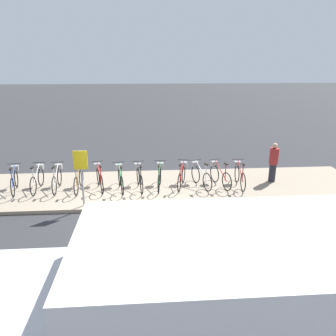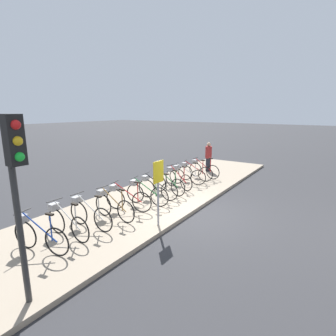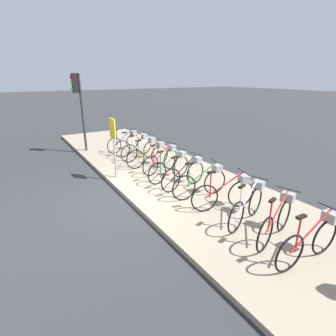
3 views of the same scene
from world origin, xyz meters
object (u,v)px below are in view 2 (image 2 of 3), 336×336
at_px(parked_bicycle_10, 193,171).
at_px(sign_post, 158,182).
at_px(pedestrian, 208,156).
at_px(traffic_light, 16,173).
at_px(parked_bicycle_3, 112,205).
at_px(parked_bicycle_9, 185,174).
at_px(parked_bicycle_0, 37,234).
at_px(parked_bicycle_11, 202,169).
at_px(parked_bicycle_1, 65,221).
at_px(parked_bicycle_4, 126,197).
at_px(parked_bicycle_2, 88,212).
at_px(parked_bicycle_8, 177,178).
at_px(parked_bicycle_6, 155,187).
at_px(parked_bicycle_7, 166,182).
at_px(parked_bicycle_5, 145,192).

relative_size(parked_bicycle_10, sign_post, 0.85).
height_order(pedestrian, traffic_light, traffic_light).
xyz_separation_m(parked_bicycle_3, parked_bicycle_9, (4.47, 0.05, 0.00)).
relative_size(parked_bicycle_0, pedestrian, 1.04).
height_order(parked_bicycle_11, traffic_light, traffic_light).
xyz_separation_m(parked_bicycle_0, parked_bicycle_1, (0.79, 0.08, 0.00)).
bearing_deg(parked_bicycle_4, parked_bicycle_3, -171.60).
relative_size(parked_bicycle_11, traffic_light, 0.52).
xyz_separation_m(pedestrian, traffic_light, (-10.67, -1.83, 1.48)).
relative_size(pedestrian, traffic_light, 0.49).
height_order(parked_bicycle_2, parked_bicycle_8, same).
bearing_deg(parked_bicycle_8, parked_bicycle_10, -0.46).
distance_m(parked_bicycle_2, parked_bicycle_11, 6.76).
bearing_deg(parked_bicycle_0, parked_bicycle_3, -0.94).
distance_m(parked_bicycle_3, parked_bicycle_6, 2.19).
bearing_deg(sign_post, traffic_light, -179.15).
height_order(parked_bicycle_8, pedestrian, pedestrian).
distance_m(parked_bicycle_10, traffic_light, 8.84).
bearing_deg(pedestrian, parked_bicycle_7, -175.98).
height_order(parked_bicycle_3, parked_bicycle_11, same).
height_order(parked_bicycle_9, traffic_light, traffic_light).
bearing_deg(sign_post, parked_bicycle_1, 140.62).
bearing_deg(sign_post, pedestrian, 14.28).
height_order(parked_bicycle_6, parked_bicycle_8, same).
xyz_separation_m(parked_bicycle_4, parked_bicycle_10, (4.48, -0.05, 0.00)).
xyz_separation_m(parked_bicycle_4, parked_bicycle_7, (2.22, -0.09, 0.00)).
distance_m(parked_bicycle_1, parked_bicycle_4, 2.23).
height_order(parked_bicycle_9, pedestrian, pedestrian).
relative_size(parked_bicycle_2, parked_bicycle_11, 1.00).
distance_m(parked_bicycle_0, parked_bicycle_4, 3.02).
height_order(parked_bicycle_8, parked_bicycle_9, same).
bearing_deg(traffic_light, parked_bicycle_10, 10.35).
distance_m(parked_bicycle_2, parked_bicycle_6, 3.00).
xyz_separation_m(parked_bicycle_5, parked_bicycle_11, (4.45, 0.02, 0.00)).
bearing_deg(parked_bicycle_10, traffic_light, -169.65).
height_order(parked_bicycle_3, traffic_light, traffic_light).
relative_size(parked_bicycle_0, traffic_light, 0.51).
bearing_deg(parked_bicycle_7, pedestrian, 4.02).
distance_m(parked_bicycle_1, parked_bicycle_7, 4.45).
relative_size(parked_bicycle_3, parked_bicycle_10, 1.03).
bearing_deg(pedestrian, parked_bicycle_5, -176.26).
relative_size(parked_bicycle_4, parked_bicycle_11, 0.97).
relative_size(parked_bicycle_1, parked_bicycle_5, 1.01).
height_order(parked_bicycle_6, parked_bicycle_11, same).
xyz_separation_m(parked_bicycle_0, pedestrian, (9.66, 0.29, 0.36)).
bearing_deg(parked_bicycle_8, traffic_light, -167.56).
xyz_separation_m(parked_bicycle_5, parked_bicycle_8, (2.28, 0.12, 0.00)).
bearing_deg(parked_bicycle_0, parked_bicycle_4, 1.29).
height_order(parked_bicycle_11, pedestrian, pedestrian).
bearing_deg(parked_bicycle_10, parked_bicycle_4, 179.38).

